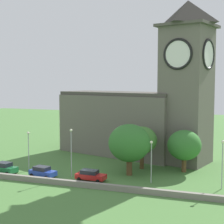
{
  "coord_description": "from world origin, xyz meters",
  "views": [
    {
      "loc": [
        20.84,
        -49.63,
        15.41
      ],
      "look_at": [
        1.13,
        7.56,
        9.97
      ],
      "focal_mm": 56.63,
      "sensor_mm": 36.0,
      "label": 1
    }
  ],
  "objects_px": {
    "car_blue": "(43,172)",
    "tree_riverside_east": "(142,140)",
    "car_green": "(5,168)",
    "church": "(143,109)",
    "streetlamp_central": "(71,145)",
    "tree_riverside_west": "(129,143)",
    "streetlamp_east_mid": "(151,155)",
    "streetlamp_east_end": "(222,157)",
    "streetlamp_west_mid": "(28,145)",
    "car_red": "(90,175)",
    "tree_by_tower": "(184,145)"
  },
  "relations": [
    {
      "from": "car_green",
      "to": "streetlamp_central",
      "type": "distance_m",
      "value": 12.15
    },
    {
      "from": "streetlamp_central",
      "to": "tree_by_tower",
      "type": "distance_m",
      "value": 18.89
    },
    {
      "from": "church",
      "to": "car_blue",
      "type": "relative_size",
      "value": 7.18
    },
    {
      "from": "car_green",
      "to": "car_blue",
      "type": "height_order",
      "value": "car_green"
    },
    {
      "from": "car_green",
      "to": "car_red",
      "type": "distance_m",
      "value": 15.02
    },
    {
      "from": "car_red",
      "to": "tree_riverside_east",
      "type": "bearing_deg",
      "value": 60.0
    },
    {
      "from": "car_green",
      "to": "streetlamp_west_mid",
      "type": "bearing_deg",
      "value": 47.83
    },
    {
      "from": "streetlamp_east_mid",
      "to": "tree_riverside_east",
      "type": "distance_m",
      "value": 8.88
    },
    {
      "from": "streetlamp_central",
      "to": "streetlamp_east_end",
      "type": "bearing_deg",
      "value": 2.78
    },
    {
      "from": "church",
      "to": "streetlamp_east_mid",
      "type": "height_order",
      "value": "church"
    },
    {
      "from": "car_blue",
      "to": "tree_riverside_east",
      "type": "distance_m",
      "value": 17.68
    },
    {
      "from": "church",
      "to": "tree_riverside_east",
      "type": "relative_size",
      "value": 4.51
    },
    {
      "from": "car_red",
      "to": "streetlamp_west_mid",
      "type": "xyz_separation_m",
      "value": [
        -12.28,
        2.14,
        3.68
      ]
    },
    {
      "from": "car_green",
      "to": "car_blue",
      "type": "distance_m",
      "value": 6.96
    },
    {
      "from": "car_red",
      "to": "tree_riverside_east",
      "type": "height_order",
      "value": "tree_riverside_east"
    },
    {
      "from": "streetlamp_central",
      "to": "tree_riverside_west",
      "type": "xyz_separation_m",
      "value": [
        8.49,
        4.0,
        0.18
      ]
    },
    {
      "from": "church",
      "to": "streetlamp_central",
      "type": "height_order",
      "value": "church"
    },
    {
      "from": "car_blue",
      "to": "tree_riverside_east",
      "type": "bearing_deg",
      "value": 37.18
    },
    {
      "from": "car_green",
      "to": "car_blue",
      "type": "bearing_deg",
      "value": 2.21
    },
    {
      "from": "streetlamp_central",
      "to": "tree_riverside_east",
      "type": "distance_m",
      "value": 12.83
    },
    {
      "from": "streetlamp_west_mid",
      "to": "car_green",
      "type": "bearing_deg",
      "value": -132.17
    },
    {
      "from": "streetlamp_west_mid",
      "to": "tree_riverside_east",
      "type": "bearing_deg",
      "value": 23.11
    },
    {
      "from": "car_blue",
      "to": "tree_riverside_east",
      "type": "height_order",
      "value": "tree_riverside_east"
    },
    {
      "from": "church",
      "to": "tree_riverside_east",
      "type": "height_order",
      "value": "church"
    },
    {
      "from": "tree_riverside_west",
      "to": "streetlamp_central",
      "type": "bearing_deg",
      "value": -154.75
    },
    {
      "from": "streetlamp_central",
      "to": "tree_riverside_east",
      "type": "xyz_separation_m",
      "value": [
        9.38,
        8.75,
        -0.08
      ]
    },
    {
      "from": "church",
      "to": "tree_riverside_west",
      "type": "bearing_deg",
      "value": -84.63
    },
    {
      "from": "streetlamp_central",
      "to": "streetlamp_east_mid",
      "type": "bearing_deg",
      "value": 2.73
    },
    {
      "from": "streetlamp_east_mid",
      "to": "streetlamp_east_end",
      "type": "height_order",
      "value": "streetlamp_east_end"
    },
    {
      "from": "streetlamp_east_mid",
      "to": "tree_riverside_west",
      "type": "bearing_deg",
      "value": 142.35
    },
    {
      "from": "car_red",
      "to": "church",
      "type": "bearing_deg",
      "value": 79.91
    },
    {
      "from": "streetlamp_central",
      "to": "car_red",
      "type": "bearing_deg",
      "value": -15.61
    },
    {
      "from": "streetlamp_east_end",
      "to": "tree_riverside_west",
      "type": "distance_m",
      "value": 14.81
    },
    {
      "from": "car_blue",
      "to": "tree_riverside_west",
      "type": "distance_m",
      "value": 14.67
    },
    {
      "from": "car_red",
      "to": "tree_by_tower",
      "type": "xyz_separation_m",
      "value": [
        12.94,
        9.92,
        3.72
      ]
    },
    {
      "from": "streetlamp_central",
      "to": "church",
      "type": "bearing_deg",
      "value": 68.54
    },
    {
      "from": "church",
      "to": "streetlamp_east_end",
      "type": "relative_size",
      "value": 4.76
    },
    {
      "from": "car_blue",
      "to": "streetlamp_central",
      "type": "xyz_separation_m",
      "value": [
        4.31,
        1.64,
        4.23
      ]
    },
    {
      "from": "car_red",
      "to": "streetlamp_central",
      "type": "relative_size",
      "value": 0.61
    },
    {
      "from": "streetlamp_east_mid",
      "to": "tree_by_tower",
      "type": "xyz_separation_m",
      "value": [
        3.78,
        8.26,
        0.19
      ]
    },
    {
      "from": "streetlamp_central",
      "to": "streetlamp_east_end",
      "type": "distance_m",
      "value": 23.03
    },
    {
      "from": "car_blue",
      "to": "streetlamp_central",
      "type": "distance_m",
      "value": 6.26
    },
    {
      "from": "church",
      "to": "streetlamp_central",
      "type": "xyz_separation_m",
      "value": [
        -7.16,
        -18.2,
        -4.65
      ]
    },
    {
      "from": "streetlamp_central",
      "to": "streetlamp_east_mid",
      "type": "distance_m",
      "value": 12.92
    },
    {
      "from": "car_blue",
      "to": "tree_riverside_east",
      "type": "relative_size",
      "value": 0.63
    },
    {
      "from": "car_green",
      "to": "streetlamp_east_mid",
      "type": "xyz_separation_m",
      "value": [
        24.15,
        2.52,
        3.42
      ]
    },
    {
      "from": "car_blue",
      "to": "streetlamp_east_mid",
      "type": "relative_size",
      "value": 0.72
    },
    {
      "from": "tree_by_tower",
      "to": "church",
      "type": "bearing_deg",
      "value": 135.56
    },
    {
      "from": "church",
      "to": "streetlamp_east_mid",
      "type": "relative_size",
      "value": 5.18
    },
    {
      "from": "car_green",
      "to": "streetlamp_east_mid",
      "type": "bearing_deg",
      "value": 5.95
    }
  ]
}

